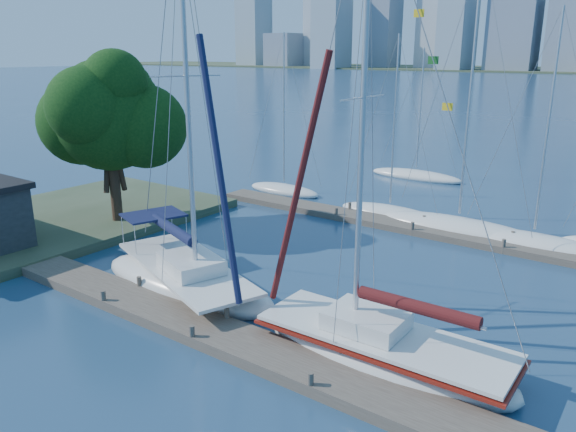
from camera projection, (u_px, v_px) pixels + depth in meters
The scene contains 12 objects.
ground at pixel (211, 336), 20.41m from camera, with size 700.00×700.00×0.00m, color navy.
near_dock at pixel (210, 331), 20.36m from camera, with size 26.00×2.00×0.40m, color #4A4036.
far_dock at pixel (435, 232), 31.59m from camera, with size 30.00×1.80×0.36m, color #4A4036.
shore at pixel (33, 227), 32.32m from camera, with size 12.00×22.00×0.50m, color #38472D.
tree at pixel (109, 113), 31.04m from camera, with size 8.05×7.31×10.13m.
sailboat_navy at pixel (185, 264), 24.04m from camera, with size 10.04×6.17×16.27m.
sailboat_maroon at pixel (383, 331), 18.37m from camera, with size 9.12×3.11×15.46m.
bg_boat_0 at pixel (284, 190), 41.04m from camera, with size 6.18×2.73×11.50m.
bg_boat_1 at pixel (390, 213), 35.19m from camera, with size 7.05×3.22×11.26m.
bg_boat_2 at pixel (458, 227), 32.05m from camera, with size 9.74×6.00×15.37m.
bg_boat_3 at pixel (533, 243), 29.56m from camera, with size 8.33×4.13×12.40m.
bg_boat_6 at pixel (416, 176), 45.71m from camera, with size 8.03×4.07×10.55m.
Camera 1 is at (13.14, -13.10, 9.97)m, focal length 35.00 mm.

